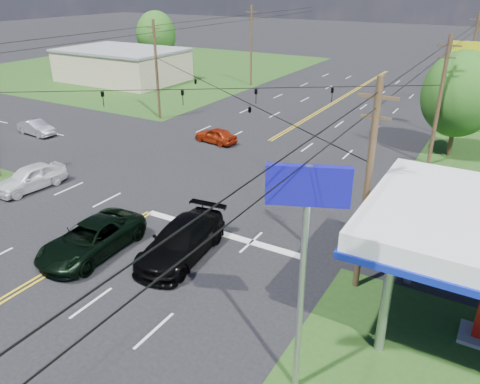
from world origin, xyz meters
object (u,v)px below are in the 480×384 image
Objects in this scene: pole_ne at (439,100)px; polesign_se at (306,220)px; pole_right_far at (470,61)px; retail_nw at (123,66)px; pickup_white at (30,178)px; pole_nw at (157,69)px; tree_far_l at (156,34)px; pole_left_far at (251,45)px; sedan_silver at (36,128)px; pole_se at (367,188)px; suv_black at (182,241)px; tree_right_a at (460,94)px; pickup_dkgreen at (92,239)px.

polesign_se is at bearing -90.00° from pole_ne.
pole_ne is at bearing -90.00° from pole_right_far.
retail_nw is 37.56m from pickup_white.
pole_nw is 1.99× the size of pickup_white.
pole_ne reaches higher than pickup_white.
retail_nw is 21.60m from pole_nw.
tree_far_l reaches higher than retail_nw.
polesign_se is at bearing -41.26° from retail_nw.
pole_left_far is 1.00× the size of pole_right_far.
pole_left_far is 37.66m from pickup_white.
pole_se is at bearing -99.81° from sedan_silver.
sedan_silver is (10.90, -23.00, -1.34)m from retail_nw.
pole_left_far reaches higher than pole_nw.
pickup_white is 23.75m from polesign_se.
pole_se is 1.54× the size of suv_black.
pole_right_far reaches higher than tree_right_a.
polesign_se is (45.00, -47.72, 1.25)m from tree_far_l.
tree_far_l is at bearing 124.77° from pickup_white.
tree_far_l is 1.45× the size of pickup_dkgreen.
pickup_dkgreen reaches higher than pickup_white.
pole_left_far is 1.67× the size of pickup_dkgreen.
pole_se is at bearing 6.27° from pickup_white.
pole_nw is at bearing -27.19° from sedan_silver.
pole_left_far is 2.49× the size of sedan_silver.
suv_black is (-8.36, -1.93, -4.02)m from pole_se.
pole_se is 21.02m from tree_right_a.
polesign_se is at bearing -59.26° from pole_left_far.
pole_se is 9.48m from suv_black.
pole_se is 0.95× the size of pole_right_far.
retail_nw is 25.49m from sedan_silver.
suv_black is (36.64, -42.93, -4.30)m from tree_far_l.
pickup_white is 1.19× the size of sedan_silver.
retail_nw is at bearing 142.59° from pole_nw.
pole_ne is 1.16× the size of tree_right_a.
tree_far_l is 1.82× the size of pickup_white.
retail_nw is 1.96× the size of tree_right_a.
retail_nw is 2.59× the size of suv_black.
pole_right_far is at bearing 70.55° from pickup_dkgreen.
pickup_white is (3.87, -37.21, -4.35)m from pole_left_far.
pickup_dkgreen is 0.97× the size of suv_black.
tree_right_a is at bearing 87.93° from polesign_se.
retail_nw is 53.09m from pole_se.
pickup_white is at bearing -120.74° from pole_right_far.
pole_nw and pole_ne have the same top height.
tree_far_l is (-46.00, 20.00, 0.33)m from tree_right_a.
pole_left_far reaches higher than polesign_se.
pole_nw is 26.92m from suv_black.
polesign_se is at bearing -110.46° from sedan_silver.
pole_nw is 1.58× the size of pickup_dkgreen.
pole_se is 1.99× the size of pickup_white.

